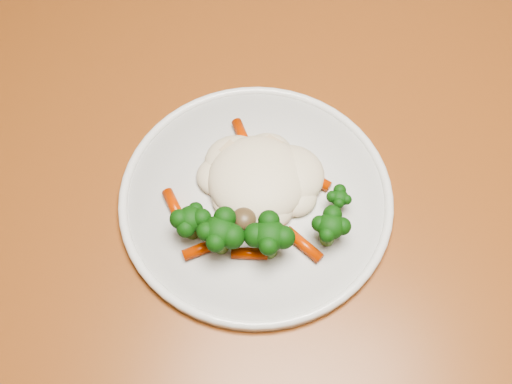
% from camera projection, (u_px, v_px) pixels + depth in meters
% --- Properties ---
extents(dining_table, '(1.26, 0.88, 0.75)m').
position_uv_depth(dining_table, '(173.00, 240.00, 0.79)').
color(dining_table, '#975022').
rests_on(dining_table, ground).
extents(plate, '(0.30, 0.30, 0.01)m').
position_uv_depth(plate, '(256.00, 199.00, 0.70)').
color(plate, white).
rests_on(plate, dining_table).
extents(meal, '(0.21, 0.19, 0.05)m').
position_uv_depth(meal, '(257.00, 196.00, 0.67)').
color(meal, beige).
rests_on(meal, plate).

